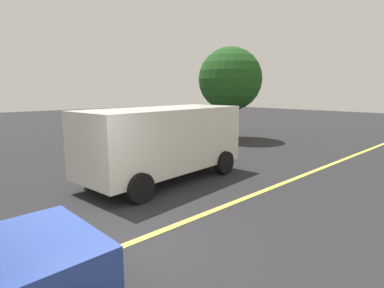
{
  "coord_description": "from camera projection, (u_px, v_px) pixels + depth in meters",
  "views": [
    {
      "loc": [
        -2.6,
        -4.47,
        2.71
      ],
      "look_at": [
        3.02,
        1.45,
        1.29
      ],
      "focal_mm": 28.68,
      "sensor_mm": 36.0,
      "label": 1
    }
  ],
  "objects": [
    {
      "name": "ground_plane",
      "position": [
        125.0,
        246.0,
        5.42
      ],
      "size": [
        80.0,
        80.0,
        0.0
      ],
      "primitive_type": "plane",
      "color": "#262628"
    },
    {
      "name": "lane_marking_centre",
      "position": [
        232.0,
        203.0,
        7.46
      ],
      "size": [
        28.0,
        0.16,
        0.01
      ],
      "primitive_type": "cube",
      "color": "#E0D14C"
    },
    {
      "name": "white_van",
      "position": [
        163.0,
        139.0,
        9.22
      ],
      "size": [
        5.36,
        2.65,
        2.2
      ],
      "color": "silver",
      "rests_on": "ground_plane"
    },
    {
      "name": "tree_centre_verge",
      "position": [
        230.0,
        79.0,
        16.85
      ],
      "size": [
        3.48,
        3.48,
        5.07
      ],
      "color": "#513823",
      "rests_on": "ground_plane"
    }
  ]
}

